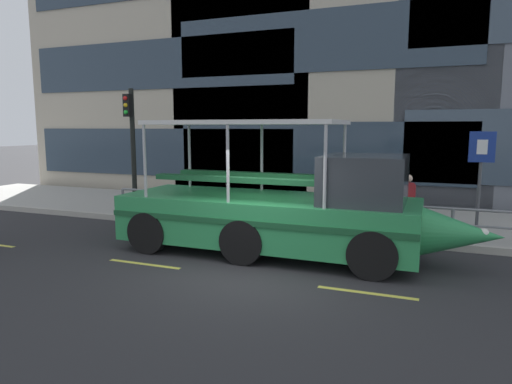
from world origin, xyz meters
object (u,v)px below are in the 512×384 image
at_px(traffic_light_pole, 132,138).
at_px(parking_sign, 481,167).
at_px(duck_tour_boat, 287,211).
at_px(pedestrian_near_bow, 408,196).

distance_m(traffic_light_pole, parking_sign, 10.41).
relative_size(traffic_light_pole, parking_sign, 1.50).
relative_size(traffic_light_pole, duck_tour_boat, 0.47).
bearing_deg(parking_sign, pedestrian_near_bow, 159.30).
distance_m(parking_sign, pedestrian_near_bow, 2.05).
bearing_deg(traffic_light_pole, duck_tour_boat, -22.10).
bearing_deg(pedestrian_near_bow, duck_tour_boat, -128.67).
bearing_deg(parking_sign, traffic_light_pole, -179.80).
xyz_separation_m(parking_sign, duck_tour_boat, (-4.25, -2.53, -0.98)).
distance_m(traffic_light_pole, pedestrian_near_bow, 8.85).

